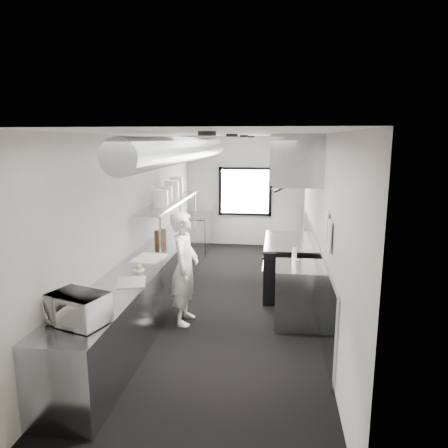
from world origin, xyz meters
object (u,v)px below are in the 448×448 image
(line_cook, at_px, (185,268))
(deli_tub_a, at_px, (92,296))
(squeeze_bottle_b, at_px, (295,263))
(squeeze_bottle_c, at_px, (294,259))
(range, at_px, (287,266))
(bottle_station, at_px, (297,295))
(squeeze_bottle_d, at_px, (294,257))
(cutting_board, at_px, (149,258))
(knife_block, at_px, (160,236))
(far_work_table, at_px, (196,233))
(pass_shelf, at_px, (170,203))
(plate_stack_b, at_px, (166,194))
(small_plate, at_px, (139,270))
(squeeze_bottle_e, at_px, (295,253))
(plate_stack_c, at_px, (172,190))
(deli_tub_b, at_px, (88,296))
(plate_stack_a, at_px, (161,198))
(prep_counter, at_px, (151,284))
(microwave, at_px, (78,308))
(plate_stack_d, at_px, (177,186))
(squeeze_bottle_a, at_px, (296,266))
(exhaust_hood, at_px, (294,159))

(line_cook, xyz_separation_m, deli_tub_a, (-0.74, -1.52, 0.11))
(squeeze_bottle_b, bearing_deg, squeeze_bottle_c, 93.07)
(range, distance_m, bottle_station, 1.40)
(bottle_station, height_order, squeeze_bottle_d, squeeze_bottle_d)
(cutting_board, xyz_separation_m, knife_block, (-0.10, 1.01, 0.11))
(far_work_table, height_order, squeeze_bottle_c, squeeze_bottle_c)
(range, bearing_deg, squeeze_bottle_d, -87.49)
(knife_block, distance_m, squeeze_bottle_d, 2.51)
(range, relative_size, bottle_station, 1.78)
(pass_shelf, xyz_separation_m, squeeze_bottle_b, (2.28, -1.83, -0.55))
(squeeze_bottle_c, bearing_deg, plate_stack_b, 147.86)
(small_plate, height_order, squeeze_bottle_e, squeeze_bottle_e)
(plate_stack_c, xyz_separation_m, squeeze_bottle_b, (2.28, -1.93, -0.78))
(line_cook, bearing_deg, deli_tub_b, 152.93)
(plate_stack_c, bearing_deg, small_plate, -87.78)
(plate_stack_a, bearing_deg, deli_tub_a, -91.72)
(prep_counter, bearing_deg, plate_stack_a, 91.67)
(range, distance_m, microwave, 4.29)
(cutting_board, bearing_deg, deli_tub_b, -95.85)
(prep_counter, bearing_deg, deli_tub_a, -93.15)
(prep_counter, relative_size, plate_stack_d, 15.31)
(pass_shelf, distance_m, squeeze_bottle_c, 2.87)
(pass_shelf, distance_m, far_work_table, 2.45)
(far_work_table, bearing_deg, bottle_station, -59.47)
(squeeze_bottle_c, xyz_separation_m, squeeze_bottle_e, (0.03, 0.28, 0.02))
(plate_stack_d, bearing_deg, squeeze_bottle_c, -45.43)
(deli_tub_a, height_order, plate_stack_b, plate_stack_b)
(far_work_table, xyz_separation_m, squeeze_bottle_b, (2.24, -4.03, 0.53))
(squeeze_bottle_a, bearing_deg, exhaust_hood, 90.42)
(prep_counter, relative_size, deli_tub_b, 40.39)
(squeeze_bottle_c, height_order, squeeze_bottle_e, squeeze_bottle_e)
(line_cook, distance_m, squeeze_bottle_b, 1.61)
(exhaust_hood, bearing_deg, line_cook, -136.07)
(pass_shelf, height_order, plate_stack_c, plate_stack_c)
(exhaust_hood, relative_size, squeeze_bottle_a, 11.82)
(squeeze_bottle_b, xyz_separation_m, squeeze_bottle_d, (-0.00, 0.29, 0.00))
(prep_counter, distance_m, plate_stack_d, 2.55)
(range, relative_size, squeeze_bottle_c, 9.84)
(bottle_station, height_order, plate_stack_b, plate_stack_b)
(range, xyz_separation_m, bottle_station, (0.11, -1.40, -0.02))
(prep_counter, xyz_separation_m, bottle_station, (2.30, -0.20, 0.00))
(cutting_board, bearing_deg, squeeze_bottle_c, -1.28)
(plate_stack_b, distance_m, squeeze_bottle_e, 2.69)
(exhaust_hood, height_order, cutting_board, exhaust_hood)
(microwave, bearing_deg, plate_stack_d, 109.49)
(microwave, relative_size, plate_stack_c, 1.40)
(far_work_table, distance_m, squeeze_bottle_c, 4.49)
(exhaust_hood, relative_size, squeeze_bottle_b, 13.66)
(range, distance_m, squeeze_bottle_a, 1.80)
(deli_tub_a, xyz_separation_m, knife_block, (0.02, 2.78, 0.06))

